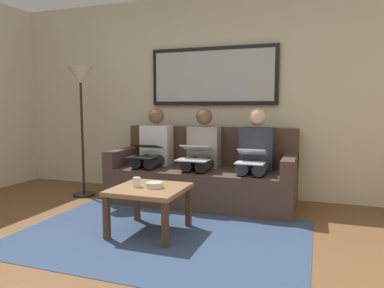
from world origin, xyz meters
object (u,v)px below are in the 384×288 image
at_px(laptop_white, 251,157).
at_px(coffee_table, 149,194).
at_px(bowl, 154,185).
at_px(cup, 137,182).
at_px(laptop_black, 144,151).
at_px(couch, 203,176).
at_px(person_left, 255,155).
at_px(laptop_silver, 195,153).
at_px(framed_mirror, 213,76).
at_px(person_right, 153,151).
at_px(person_middle, 202,153).
at_px(standing_lamp, 81,90).

bearing_deg(laptop_white, coffee_table, 49.57).
bearing_deg(bowl, laptop_white, -128.34).
bearing_deg(cup, bowl, -171.26).
bearing_deg(laptop_black, coffee_table, 119.19).
xyz_separation_m(bowl, laptop_black, (0.56, -0.91, 0.18)).
height_order(couch, person_left, person_left).
relative_size(coffee_table, laptop_silver, 1.66).
xyz_separation_m(framed_mirror, coffee_table, (0.13, 1.61, -1.18)).
bearing_deg(coffee_table, cup, 14.08).
xyz_separation_m(couch, coffee_table, (0.13, 1.22, 0.06)).
bearing_deg(person_left, couch, -6.13).
bearing_deg(laptop_silver, laptop_black, 0.95).
bearing_deg(person_right, cup, 108.46).
bearing_deg(bowl, person_middle, -94.00).
xyz_separation_m(coffee_table, laptop_black, (0.51, -0.91, 0.26)).
bearing_deg(cup, laptop_silver, -104.64).
xyz_separation_m(bowl, person_left, (-0.72, -1.15, 0.16)).
relative_size(person_left, laptop_black, 3.17).
distance_m(cup, person_right, 1.25).
bearing_deg(person_left, bowl, 57.97).
xyz_separation_m(coffee_table, cup, (0.11, 0.03, 0.11)).
xyz_separation_m(cup, person_left, (-0.89, -1.18, 0.14)).
bearing_deg(couch, person_middle, 90.00).
xyz_separation_m(couch, cup, (0.25, 1.25, 0.16)).
bearing_deg(coffee_table, bowl, 176.96).
bearing_deg(framed_mirror, bowl, 87.13).
relative_size(couch, person_left, 1.93).
bearing_deg(person_middle, cup, 78.16).
height_order(couch, bowl, couch).
bearing_deg(laptop_black, standing_lamp, -2.75).
distance_m(coffee_table, bowl, 0.10).
distance_m(couch, cup, 1.28).
relative_size(person_middle, laptop_black, 3.17).
relative_size(laptop_silver, standing_lamp, 0.23).
bearing_deg(person_right, laptop_black, 90.00).
relative_size(cup, laptop_silver, 0.23).
relative_size(framed_mirror, laptop_black, 4.67).
height_order(laptop_white, laptop_black, laptop_black).
distance_m(coffee_table, laptop_black, 1.07).
height_order(laptop_silver, standing_lamp, standing_lamp).
xyz_separation_m(laptop_silver, person_right, (0.64, -0.23, -0.02)).
height_order(framed_mirror, laptop_white, framed_mirror).
bearing_deg(person_right, bowl, 115.91).
bearing_deg(framed_mirror, laptop_black, 47.54).
height_order(bowl, laptop_black, laptop_black).
distance_m(cup, person_left, 1.48).
bearing_deg(couch, laptop_white, 154.19).
xyz_separation_m(laptop_white, person_middle, (0.64, -0.24, -0.01)).
relative_size(couch, framed_mirror, 1.31).
distance_m(framed_mirror, laptop_white, 1.33).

